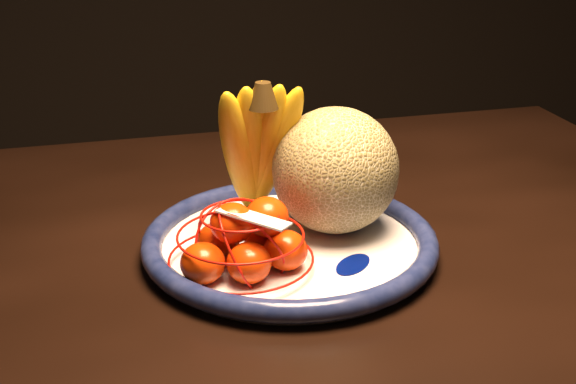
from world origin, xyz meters
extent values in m
cube|color=black|center=(-0.08, 0.07, 0.77)|extent=(1.62, 1.03, 0.04)
cylinder|color=black|center=(0.61, 0.51, 0.37)|extent=(0.06, 0.06, 0.75)
cylinder|color=white|center=(0.13, 0.11, 0.79)|extent=(0.30, 0.30, 0.01)
torus|color=#0B1337|center=(0.13, 0.11, 0.80)|extent=(0.32, 0.32, 0.02)
cylinder|color=white|center=(0.13, 0.11, 0.79)|extent=(0.14, 0.14, 0.00)
ellipsoid|color=#000A53|center=(0.18, 0.05, 0.80)|extent=(0.12, 0.12, 0.00)
ellipsoid|color=#000A53|center=(0.10, 0.19, 0.80)|extent=(0.10, 0.11, 0.00)
ellipsoid|color=#000A53|center=(0.04, 0.11, 0.80)|extent=(0.10, 0.08, 0.00)
sphere|color=olive|center=(0.19, 0.14, 0.87)|extent=(0.14, 0.14, 0.14)
ellipsoid|color=gold|center=(0.09, 0.17, 0.89)|extent=(0.09, 0.12, 0.18)
ellipsoid|color=gold|center=(0.10, 0.17, 0.89)|extent=(0.06, 0.11, 0.18)
ellipsoid|color=gold|center=(0.11, 0.18, 0.90)|extent=(0.04, 0.10, 0.19)
ellipsoid|color=gold|center=(0.11, 0.18, 0.89)|extent=(0.07, 0.11, 0.18)
ellipsoid|color=gold|center=(0.12, 0.18, 0.89)|extent=(0.09, 0.11, 0.18)
cone|color=black|center=(0.11, 0.18, 0.98)|extent=(0.03, 0.03, 0.03)
ellipsoid|color=red|center=(0.03, 0.04, 0.82)|extent=(0.05, 0.05, 0.04)
ellipsoid|color=red|center=(0.07, 0.04, 0.82)|extent=(0.05, 0.05, 0.04)
ellipsoid|color=red|center=(0.11, 0.06, 0.82)|extent=(0.05, 0.05, 0.04)
ellipsoid|color=red|center=(0.05, 0.09, 0.82)|extent=(0.05, 0.05, 0.04)
ellipsoid|color=red|center=(0.10, 0.09, 0.82)|extent=(0.05, 0.05, 0.04)
ellipsoid|color=red|center=(0.06, 0.06, 0.85)|extent=(0.05, 0.05, 0.04)
ellipsoid|color=red|center=(0.10, 0.07, 0.85)|extent=(0.05, 0.05, 0.04)
torus|color=red|center=(0.07, 0.06, 0.81)|extent=(0.15, 0.15, 0.00)
torus|color=red|center=(0.07, 0.06, 0.84)|extent=(0.13, 0.13, 0.00)
torus|color=red|center=(0.07, 0.06, 0.86)|extent=(0.08, 0.08, 0.00)
torus|color=red|center=(0.07, 0.06, 0.83)|extent=(0.11, 0.08, 0.09)
torus|color=red|center=(0.07, 0.06, 0.83)|extent=(0.06, 0.11, 0.09)
torus|color=red|center=(0.07, 0.06, 0.83)|extent=(0.11, 0.10, 0.09)
cube|color=white|center=(0.08, 0.05, 0.87)|extent=(0.07, 0.07, 0.01)
camera|label=1|loc=(-0.03, -0.66, 1.19)|focal=50.00mm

